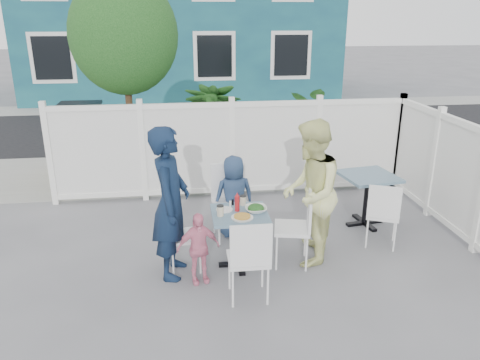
{
  "coord_description": "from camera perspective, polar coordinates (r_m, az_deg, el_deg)",
  "views": [
    {
      "loc": [
        -0.73,
        -5.0,
        2.93
      ],
      "look_at": [
        -0.02,
        0.44,
        0.97
      ],
      "focal_mm": 35.0,
      "sensor_mm": 36.0,
      "label": 1
    }
  ],
  "objects": [
    {
      "name": "ground",
      "position": [
        5.84,
        0.78,
        -10.49
      ],
      "size": [
        80.0,
        80.0,
        0.0
      ],
      "primitive_type": "plane",
      "color": "slate"
    },
    {
      "name": "near_sidewalk",
      "position": [
        9.31,
        -2.54,
        1.26
      ],
      "size": [
        24.0,
        2.6,
        0.01
      ],
      "primitive_type": "cube",
      "color": "gray",
      "rests_on": "ground"
    },
    {
      "name": "street",
      "position": [
        12.86,
        -3.99,
        6.4
      ],
      "size": [
        24.0,
        5.0,
        0.01
      ],
      "primitive_type": "cube",
      "color": "black",
      "rests_on": "ground"
    },
    {
      "name": "far_sidewalk",
      "position": [
        15.89,
        -4.72,
        8.93
      ],
      "size": [
        24.0,
        1.6,
        0.01
      ],
      "primitive_type": "cube",
      "color": "gray",
      "rests_on": "ground"
    },
    {
      "name": "building",
      "position": [
        19.0,
        -7.15,
        19.67
      ],
      "size": [
        11.0,
        6.0,
        6.0
      ],
      "color": "navy",
      "rests_on": "ground"
    },
    {
      "name": "fence_back",
      "position": [
        7.75,
        -0.98,
        3.53
      ],
      "size": [
        5.86,
        0.08,
        1.6
      ],
      "color": "white",
      "rests_on": "ground"
    },
    {
      "name": "fence_right",
      "position": [
        7.07,
        24.91,
        0.04
      ],
      "size": [
        0.08,
        3.66,
        1.6
      ],
      "rotation": [
        0.0,
        0.0,
        1.57
      ],
      "color": "white",
      "rests_on": "ground"
    },
    {
      "name": "tree",
      "position": [
        8.36,
        -13.99,
        16.73
      ],
      "size": [
        1.8,
        1.62,
        3.59
      ],
      "color": "#382316",
      "rests_on": "ground"
    },
    {
      "name": "utility_cabinet",
      "position": [
        9.47,
        -18.54,
        4.66
      ],
      "size": [
        0.71,
        0.52,
        1.31
      ],
      "primitive_type": "cube",
      "rotation": [
        0.0,
        0.0,
        0.02
      ],
      "color": "gold",
      "rests_on": "ground"
    },
    {
      "name": "potted_shrub_a",
      "position": [
        8.37,
        -3.02,
        5.68
      ],
      "size": [
        1.17,
        1.17,
        1.84
      ],
      "primitive_type": "imported",
      "rotation": [
        0.0,
        0.0,
        3.0
      ],
      "color": "#113B12",
      "rests_on": "ground"
    },
    {
      "name": "potted_shrub_b",
      "position": [
        8.72,
        11.01,
        5.07
      ],
      "size": [
        1.74,
        1.61,
        1.59
      ],
      "primitive_type": "imported",
      "rotation": [
        0.0,
        0.0,
        3.44
      ],
      "color": "#113B12",
      "rests_on": "ground"
    },
    {
      "name": "main_table",
      "position": [
        5.62,
        -0.03,
        -5.51
      ],
      "size": [
        0.67,
        0.67,
        0.7
      ],
      "rotation": [
        0.0,
        0.0,
        -0.0
      ],
      "color": "slate",
      "rests_on": "ground"
    },
    {
      "name": "spare_table",
      "position": [
        6.96,
        15.31,
        -0.74
      ],
      "size": [
        0.83,
        0.83,
        0.77
      ],
      "rotation": [
        0.0,
        0.0,
        0.16
      ],
      "color": "slate",
      "rests_on": "ground"
    },
    {
      "name": "chair_left",
      "position": [
        5.6,
        -7.71,
        -6.14
      ],
      "size": [
        0.44,
        0.45,
        0.88
      ],
      "rotation": [
        0.0,
        0.0,
        -1.42
      ],
      "color": "white",
      "rests_on": "ground"
    },
    {
      "name": "chair_right",
      "position": [
        5.71,
        7.23,
        -5.05
      ],
      "size": [
        0.51,
        0.52,
        0.97
      ],
      "rotation": [
        0.0,
        0.0,
        1.35
      ],
      "color": "white",
      "rests_on": "ground"
    },
    {
      "name": "chair_back",
      "position": [
        6.39,
        -1.31,
        -1.86
      ],
      "size": [
        0.5,
        0.49,
        1.02
      ],
      "rotation": [
        0.0,
        0.0,
        3.24
      ],
      "color": "white",
      "rests_on": "ground"
    },
    {
      "name": "chair_near",
      "position": [
        4.94,
        1.16,
        -9.16
      ],
      "size": [
        0.44,
        0.42,
        0.95
      ],
      "rotation": [
        0.0,
        0.0,
        -0.01
      ],
      "color": "white",
      "rests_on": "ground"
    },
    {
      "name": "chair_spare",
      "position": [
        6.35,
        17.05,
        -3.6
      ],
      "size": [
        0.53,
        0.52,
        0.89
      ],
      "rotation": [
        0.0,
        0.0,
        -0.41
      ],
      "color": "white",
      "rests_on": "ground"
    },
    {
      "name": "man",
      "position": [
        5.38,
        -8.46,
        -2.83
      ],
      "size": [
        0.53,
        0.72,
        1.79
      ],
      "primitive_type": "imported",
      "rotation": [
        0.0,
        0.0,
        1.41
      ],
      "color": "#0F1E38",
      "rests_on": "ground"
    },
    {
      "name": "woman",
      "position": [
        5.69,
        8.53,
        -1.59
      ],
      "size": [
        0.93,
        1.04,
        1.79
      ],
      "primitive_type": "imported",
      "rotation": [
        0.0,
        0.0,
        -1.91
      ],
      "color": "#E2EA4F",
      "rests_on": "ground"
    },
    {
      "name": "boy",
      "position": [
        6.4,
        -0.75,
        -2.0
      ],
      "size": [
        0.61,
        0.45,
        1.14
      ],
      "primitive_type": "imported",
      "rotation": [
        0.0,
        0.0,
        3.3
      ],
      "color": "navy",
      "rests_on": "ground"
    },
    {
      "name": "toddler",
      "position": [
        5.37,
        -5.12,
        -8.27
      ],
      "size": [
        0.53,
        0.31,
        0.86
      ],
      "primitive_type": "imported",
      "rotation": [
        0.0,
        0.0,
        0.21
      ],
      "color": "pink",
      "rests_on": "ground"
    },
    {
      "name": "plate_main",
      "position": [
        5.41,
        0.27,
        -4.6
      ],
      "size": [
        0.26,
        0.26,
        0.02
      ],
      "primitive_type": "cylinder",
      "color": "white",
      "rests_on": "main_table"
    },
    {
      "name": "plate_side",
      "position": [
        5.63,
        -1.91,
        -3.63
      ],
      "size": [
        0.2,
        0.2,
        0.01
      ],
      "primitive_type": "cylinder",
      "color": "white",
      "rests_on": "main_table"
    },
    {
      "name": "salad_bowl",
      "position": [
        5.58,
        1.95,
        -3.58
      ],
      "size": [
        0.26,
        0.26,
        0.06
      ],
      "primitive_type": "imported",
      "color": "white",
      "rests_on": "main_table"
    },
    {
      "name": "coffee_cup_a",
      "position": [
        5.46,
        -2.42,
        -3.8
      ],
      "size": [
        0.08,
        0.08,
        0.12
      ],
      "primitive_type": "cylinder",
      "color": "beige",
      "rests_on": "main_table"
    },
    {
      "name": "coffee_cup_b",
      "position": [
        5.76,
        0.37,
        -2.53
      ],
      "size": [
        0.07,
        0.07,
        0.11
      ],
      "primitive_type": "cylinder",
      "color": "beige",
      "rests_on": "main_table"
    },
    {
      "name": "ketchup_bottle",
      "position": [
        5.58,
        -0.35,
        -2.89
      ],
      "size": [
        0.06,
        0.06,
        0.19
      ],
      "primitive_type": "cylinder",
      "color": "#AB181D",
      "rests_on": "main_table"
    },
    {
      "name": "salt_shaker",
      "position": [
        5.73,
        -1.2,
        -2.9
      ],
      "size": [
        0.03,
        0.03,
        0.07
      ],
      "primitive_type": "cylinder",
      "color": "white",
      "rests_on": "main_table"
    },
    {
      "name": "pepper_shaker",
      "position": [
        5.77,
        -0.9,
        -2.73
      ],
      "size": [
        0.03,
        0.03,
        0.07
      ],
      "primitive_type": "cylinder",
      "color": "black",
      "rests_on": "main_table"
    }
  ]
}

